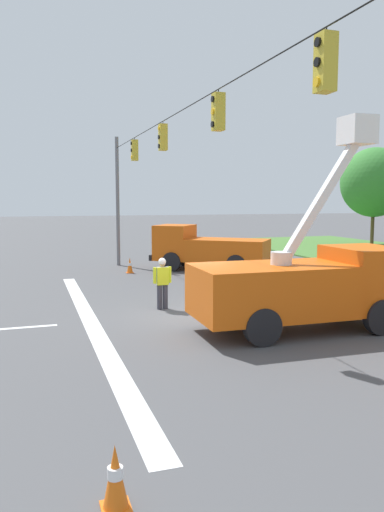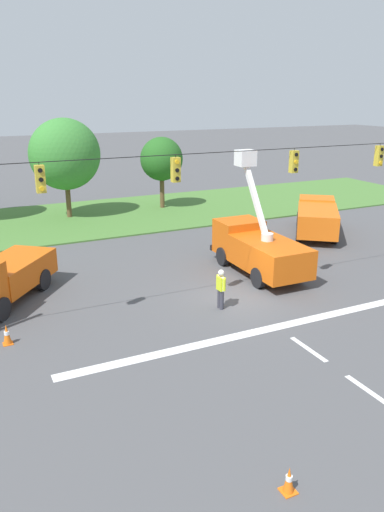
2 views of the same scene
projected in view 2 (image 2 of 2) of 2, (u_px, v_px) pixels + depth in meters
ground_plane at (237, 299)px, 22.51m from camera, size 200.00×200.00×0.00m
grass_verge at (117, 215)px, 37.93m from camera, size 56.00×12.00×0.10m
lane_markings at (300, 343)px, 18.57m from camera, size 17.60×15.25×0.01m
signal_gantry at (239, 200)px, 21.06m from camera, size 26.20×0.33×7.20m
tree_centre at (65, 154)px, 35.76m from camera, size 5.10×4.42×7.25m
tree_east at (162, 159)px, 39.06m from camera, size 3.35×3.23×5.67m
utility_truck_bucket_lift at (258, 247)px, 25.54m from camera, size 2.58×6.35×6.11m
utility_truck_support_far at (317, 217)px, 32.54m from camera, size 6.03×6.81×2.03m
road_worker at (221, 287)px, 21.26m from camera, size 0.26×0.65×1.77m
traffic_cone_foreground_left at (289, 480)px, 11.53m from camera, size 0.36×0.36×0.69m
traffic_cone_foreground_right at (7, 334)px, 18.38m from camera, size 0.36×0.36×0.79m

